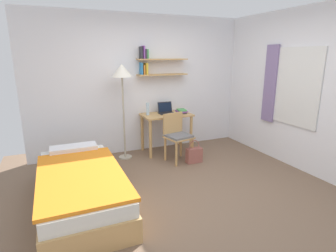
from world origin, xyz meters
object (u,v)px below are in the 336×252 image
at_px(desk, 166,122).
at_px(desk_chair, 177,134).
at_px(handbag, 194,155).
at_px(book_stack, 181,111).
at_px(standing_lamp, 122,77).
at_px(bed, 81,187).
at_px(laptop, 166,110).
at_px(water_bottle, 148,109).

distance_m(desk, desk_chair, 0.53).
height_order(desk_chair, handbag, desk_chair).
bearing_deg(desk_chair, book_stack, 56.21).
relative_size(standing_lamp, handbag, 4.14).
bearing_deg(handbag, desk, 106.44).
xyz_separation_m(bed, laptop, (1.80, 1.49, 0.57)).
bearing_deg(desk_chair, bed, -153.05).
bearing_deg(desk, standing_lamp, -178.12).
distance_m(desk, water_bottle, 0.45).
xyz_separation_m(standing_lamp, handbag, (1.06, -0.71, -1.35)).
bearing_deg(standing_lamp, laptop, 7.05).
relative_size(desk_chair, handbag, 2.07).
distance_m(bed, desk_chair, 1.99).
xyz_separation_m(standing_lamp, laptop, (0.87, 0.11, -0.68)).
bearing_deg(laptop, water_bottle, -175.62).
xyz_separation_m(desk, desk_chair, (-0.01, -0.52, -0.12)).
bearing_deg(desk_chair, handbag, -44.39).
xyz_separation_m(desk_chair, standing_lamp, (-0.83, 0.49, 1.01)).
bearing_deg(standing_lamp, bed, -123.91).
xyz_separation_m(desk_chair, handbag, (0.23, -0.23, -0.34)).
height_order(standing_lamp, laptop, standing_lamp).
relative_size(desk_chair, standing_lamp, 0.50).
distance_m(bed, laptop, 2.40).
xyz_separation_m(desk_chair, book_stack, (0.31, 0.47, 0.31)).
xyz_separation_m(laptop, book_stack, (0.28, -0.13, -0.02)).
height_order(desk_chair, book_stack, desk_chair).
bearing_deg(desk_chair, water_bottle, 121.49).
height_order(laptop, book_stack, laptop).
distance_m(desk, book_stack, 0.36).
bearing_deg(bed, standing_lamp, 56.09).
distance_m(bed, standing_lamp, 2.09).
distance_m(desk, handbag, 0.90).
xyz_separation_m(desk, water_bottle, (-0.36, 0.05, 0.27)).
relative_size(bed, handbag, 4.97).
xyz_separation_m(laptop, handbag, (0.20, -0.82, -0.67)).
height_order(desk, desk_chair, desk_chair).
distance_m(standing_lamp, book_stack, 1.34).
bearing_deg(standing_lamp, desk_chair, -30.34).
bearing_deg(handbag, book_stack, 83.37).
bearing_deg(book_stack, desk, 170.68).
relative_size(water_bottle, book_stack, 1.00).
relative_size(laptop, book_stack, 1.25).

